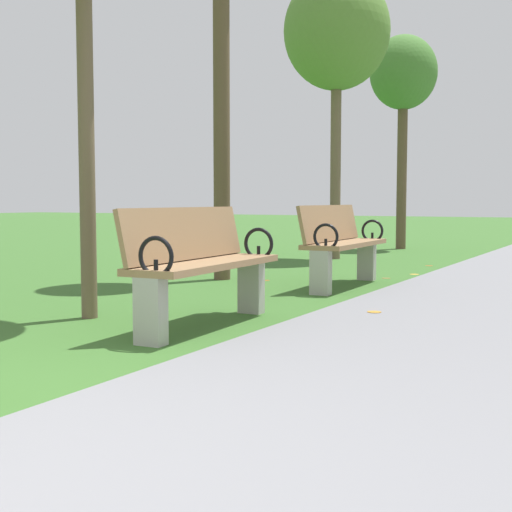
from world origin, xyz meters
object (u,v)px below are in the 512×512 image
(park_bench_2, at_px, (201,263))
(tree_5, at_px, (403,77))
(tree_4, at_px, (337,33))
(park_bench_3, at_px, (341,243))

(park_bench_2, distance_m, tree_5, 9.60)
(park_bench_2, bearing_deg, tree_5, 97.81)
(park_bench_2, distance_m, tree_4, 7.16)
(park_bench_2, xyz_separation_m, tree_5, (-1.25, 9.09, 2.85))
(tree_4, bearing_deg, park_bench_3, -66.68)
(park_bench_2, bearing_deg, park_bench_3, 90.00)
(park_bench_3, xyz_separation_m, tree_4, (-1.48, 3.44, 3.13))
(tree_4, bearing_deg, tree_5, 85.18)
(park_bench_3, relative_size, tree_5, 0.39)
(park_bench_2, xyz_separation_m, park_bench_3, (-0.00, 2.83, 0.00))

